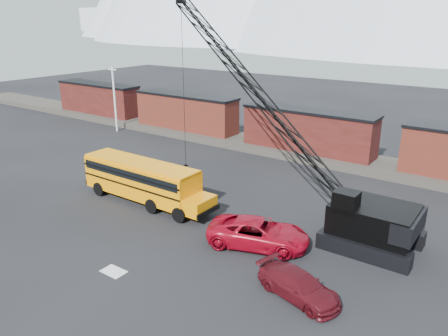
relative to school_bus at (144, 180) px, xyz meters
The scene contains 11 objects.
ground 6.73m from the school_bus, 38.65° to the right, with size 160.00×160.00×0.00m, color black.
gravel_berm 18.71m from the school_bus, 74.24° to the left, with size 120.00×5.00×0.70m, color #47403A.
boxcar_west_far 32.38m from the school_bus, 146.32° to the left, with size 13.70×3.10×4.17m.
boxcar_west_near 21.04m from the school_bus, 121.35° to the left, with size 13.70×3.10×4.17m.
boxcar_mid 18.67m from the school_bus, 74.24° to the left, with size 13.70×3.10×4.17m.
utility_pole 23.64m from the school_bus, 143.62° to the left, with size 1.40×0.24×8.00m.
snow_patch 9.95m from the school_bus, 55.34° to the right, with size 1.40×0.90×0.02m, color silver.
school_bus is the anchor object (origin of this frame).
red_pickup 10.70m from the school_bus, ahead, with size 2.89×6.26×1.74m, color #A4071B.
maroon_suv 15.64m from the school_bus, 15.62° to the right, with size 1.89×4.64×1.35m, color #4D0D14.
crawler_crane 10.67m from the school_bus, 39.22° to the left, with size 21.75×6.85×15.35m.
Camera 1 is at (17.80, -17.70, 13.42)m, focal length 35.00 mm.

